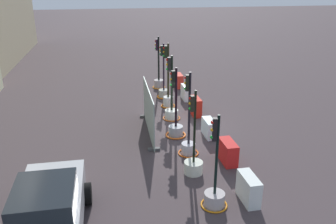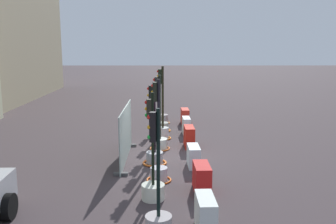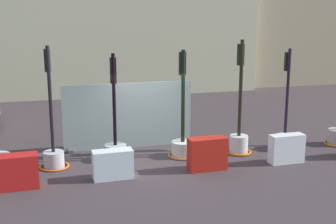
% 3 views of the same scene
% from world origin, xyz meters
% --- Properties ---
extents(ground_plane, '(120.00, 120.00, 0.00)m').
position_xyz_m(ground_plane, '(0.00, 0.00, 0.00)').
color(ground_plane, '#403538').
extents(traffic_light_2, '(0.83, 0.83, 3.39)m').
position_xyz_m(traffic_light_2, '(-2.78, -0.01, 0.58)').
color(traffic_light_2, silver).
rests_on(traffic_light_2, ground_plane).
extents(traffic_light_3, '(0.92, 0.92, 3.12)m').
position_xyz_m(traffic_light_3, '(-1.02, 0.18, 0.50)').
color(traffic_light_3, '#A9A9AD').
rests_on(traffic_light_3, ground_plane).
extents(traffic_light_4, '(0.87, 0.87, 3.19)m').
position_xyz_m(traffic_light_4, '(0.98, 0.03, 0.57)').
color(traffic_light_4, silver).
rests_on(traffic_light_4, ground_plane).
extents(traffic_light_5, '(0.79, 0.79, 3.45)m').
position_xyz_m(traffic_light_5, '(2.73, -0.09, 0.65)').
color(traffic_light_5, silver).
rests_on(traffic_light_5, ground_plane).
extents(traffic_light_6, '(0.81, 0.81, 3.16)m').
position_xyz_m(traffic_light_6, '(4.28, -0.08, 0.48)').
color(traffic_light_6, '#AFAFA3').
rests_on(traffic_light_6, ground_plane).
extents(construction_barrier_1, '(1.09, 0.52, 0.86)m').
position_xyz_m(construction_barrier_1, '(-3.69, -1.36, 0.43)').
color(construction_barrier_1, red).
rests_on(construction_barrier_1, ground_plane).
extents(construction_barrier_2, '(1.06, 0.46, 0.77)m').
position_xyz_m(construction_barrier_2, '(-1.29, -1.28, 0.38)').
color(construction_barrier_2, silver).
rests_on(construction_barrier_2, ground_plane).
extents(construction_barrier_3, '(1.08, 0.45, 0.91)m').
position_xyz_m(construction_barrier_3, '(1.30, -1.27, 0.46)').
color(construction_barrier_3, red).
rests_on(construction_barrier_3, ground_plane).
extents(construction_barrier_4, '(1.02, 0.40, 0.83)m').
position_xyz_m(construction_barrier_4, '(3.70, -1.27, 0.42)').
color(construction_barrier_4, white).
rests_on(construction_barrier_4, ground_plane).
extents(site_fence_panel, '(4.08, 0.50, 2.08)m').
position_xyz_m(site_fence_panel, '(-0.44, 1.31, 1.00)').
color(site_fence_panel, '#90A49C').
rests_on(site_fence_panel, ground_plane).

